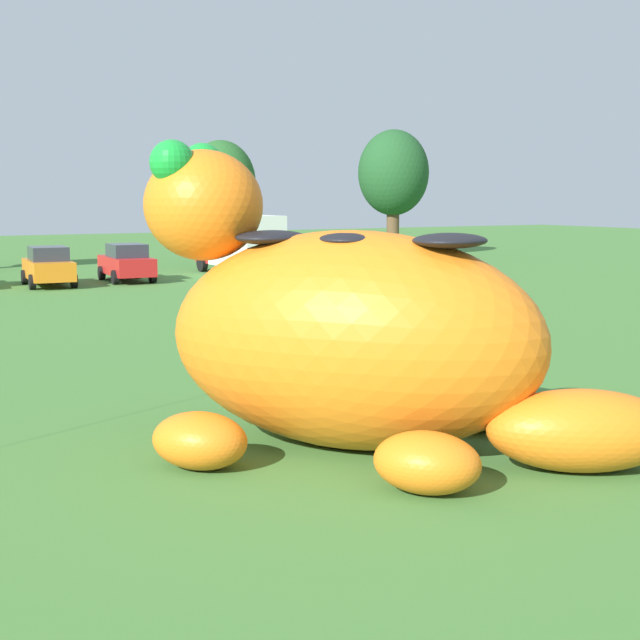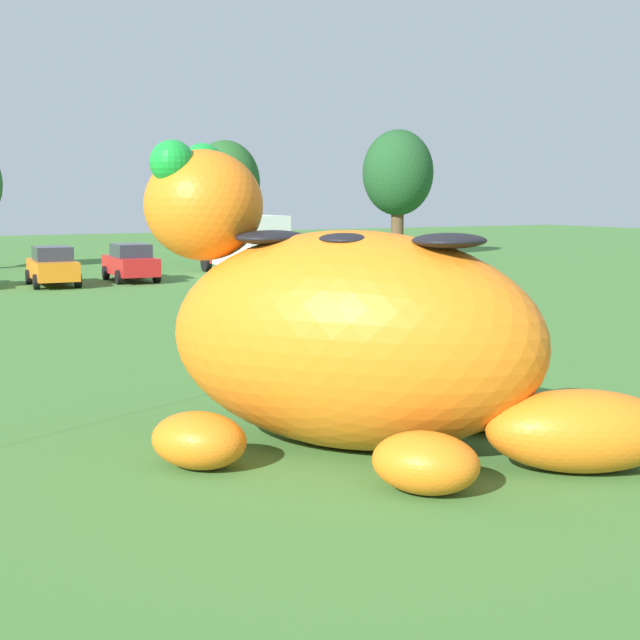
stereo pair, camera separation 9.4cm
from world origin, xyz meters
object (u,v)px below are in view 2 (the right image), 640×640
at_px(car_orange, 53,266).
at_px(spectator_mid_field, 396,292).
at_px(spectator_near_inflatable, 316,278).
at_px(giant_inflatable_creature, 353,336).
at_px(box_truck, 244,242).
at_px(car_red, 131,263).

bearing_deg(car_orange, spectator_mid_field, -66.03).
bearing_deg(spectator_near_inflatable, giant_inflatable_creature, -117.14).
bearing_deg(box_truck, giant_inflatable_creature, -111.11).
relative_size(car_orange, spectator_near_inflatable, 2.46).
relative_size(car_orange, spectator_mid_field, 2.46).
distance_m(giant_inflatable_creature, spectator_mid_field, 14.60).
bearing_deg(spectator_mid_field, car_orange, 113.97).
height_order(car_orange, spectator_mid_field, car_orange).
relative_size(giant_inflatable_creature, spectator_near_inflatable, 4.85).
bearing_deg(box_truck, car_orange, -172.50).
bearing_deg(spectator_near_inflatable, car_red, 109.53).
distance_m(car_orange, spectator_mid_field, 17.51).
bearing_deg(box_truck, car_red, -172.67).
xyz_separation_m(car_red, spectator_mid_field, (3.50, -16.49, -0.01)).
bearing_deg(car_orange, car_red, 7.77).
distance_m(giant_inflatable_creature, car_orange, 27.78).
bearing_deg(spectator_near_inflatable, spectator_mid_field, -93.04).
height_order(car_orange, spectator_near_inflatable, car_orange).
xyz_separation_m(car_orange, spectator_mid_field, (7.11, -16.00, -0.01)).
xyz_separation_m(giant_inflatable_creature, spectator_near_inflatable, (8.96, 17.49, -0.88)).
bearing_deg(box_truck, spectator_near_inflatable, -100.95).
distance_m(box_truck, spectator_mid_field, 17.47).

